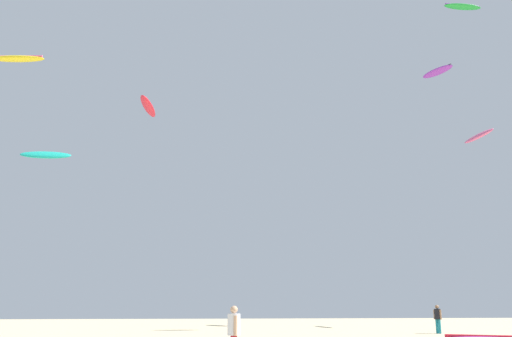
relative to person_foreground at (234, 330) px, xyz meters
name	(u,v)px	position (x,y,z in m)	size (l,w,h in m)	color
person_foreground	(234,330)	(0.00, 0.00, 0.00)	(0.41, 0.59, 1.80)	#B21E23
person_midground	(438,317)	(14.35, 17.03, -0.01)	(0.40, 0.53, 1.78)	teal
kite_aloft_0	(462,7)	(21.03, 22.30, 25.65)	(3.36, 1.07, 0.41)	green
kite_aloft_1	(46,155)	(-13.48, 26.18, 12.45)	(4.03, 1.16, 1.01)	#19B29E
kite_aloft_2	(437,72)	(22.25, 30.53, 23.30)	(2.52, 3.71, 0.59)	purple
kite_aloft_4	(479,136)	(23.97, 27.06, 15.56)	(1.67, 4.24, 0.97)	#E5598C
kite_aloft_6	(17,59)	(-15.18, 22.27, 18.94)	(4.28, 1.68, 0.58)	yellow
kite_aloft_8	(148,107)	(-4.84, 18.72, 14.19)	(1.33, 3.99, 0.98)	red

